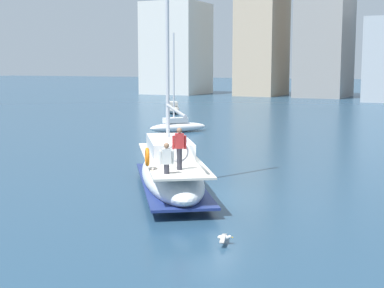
{
  "coord_description": "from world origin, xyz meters",
  "views": [
    {
      "loc": [
        9.43,
        -20.53,
        5.34
      ],
      "look_at": [
        -1.83,
        2.35,
        1.8
      ],
      "focal_mm": 53.45,
      "sensor_mm": 36.0,
      "label": 1
    }
  ],
  "objects_px": {
    "moored_sloop_far": "(178,125)",
    "main_sailboat": "(171,170)",
    "moored_sloop_near": "(173,108)",
    "seagull": "(224,237)"
  },
  "relations": [
    {
      "from": "moored_sloop_far",
      "to": "main_sailboat",
      "type": "bearing_deg",
      "value": -63.12
    },
    {
      "from": "moored_sloop_far",
      "to": "moored_sloop_near",
      "type": "bearing_deg",
      "value": 119.15
    },
    {
      "from": "moored_sloop_far",
      "to": "seagull",
      "type": "bearing_deg",
      "value": -59.58
    },
    {
      "from": "moored_sloop_far",
      "to": "seagull",
      "type": "relative_size",
      "value": 8.41
    },
    {
      "from": "main_sailboat",
      "to": "seagull",
      "type": "height_order",
      "value": "main_sailboat"
    },
    {
      "from": "seagull",
      "to": "moored_sloop_near",
      "type": "bearing_deg",
      "value": 119.92
    },
    {
      "from": "main_sailboat",
      "to": "seagull",
      "type": "bearing_deg",
      "value": -49.28
    },
    {
      "from": "main_sailboat",
      "to": "seagull",
      "type": "relative_size",
      "value": 15.21
    },
    {
      "from": "main_sailboat",
      "to": "moored_sloop_far",
      "type": "distance_m",
      "value": 21.51
    },
    {
      "from": "seagull",
      "to": "moored_sloop_far",
      "type": "bearing_deg",
      "value": 120.42
    }
  ]
}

